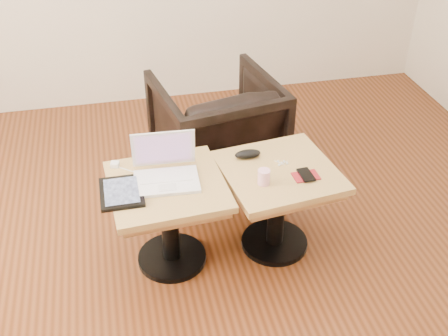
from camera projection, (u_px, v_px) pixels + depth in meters
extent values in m
cube|color=#49220E|center=(214.00, 289.00, 2.95)|extent=(4.50, 4.50, 0.01)
cylinder|color=black|center=(172.00, 257.00, 3.13)|extent=(0.38, 0.38, 0.03)
cylinder|color=black|center=(170.00, 224.00, 2.99)|extent=(0.09, 0.09, 0.46)
cube|color=brown|center=(168.00, 192.00, 2.87)|extent=(0.57, 0.57, 0.04)
cube|color=olive|center=(167.00, 186.00, 2.85)|extent=(0.62, 0.62, 0.04)
cylinder|color=black|center=(274.00, 242.00, 3.23)|extent=(0.38, 0.38, 0.03)
cylinder|color=black|center=(277.00, 209.00, 3.09)|extent=(0.09, 0.09, 0.46)
cube|color=brown|center=(279.00, 178.00, 2.98)|extent=(0.60, 0.60, 0.04)
cube|color=olive|center=(279.00, 172.00, 2.95)|extent=(0.65, 0.65, 0.04)
cube|color=white|center=(167.00, 182.00, 2.84)|extent=(0.34, 0.25, 0.02)
cube|color=silver|center=(166.00, 176.00, 2.86)|extent=(0.27, 0.12, 0.00)
cube|color=silver|center=(167.00, 187.00, 2.78)|extent=(0.09, 0.06, 0.00)
cube|color=white|center=(163.00, 148.00, 2.88)|extent=(0.33, 0.06, 0.22)
cube|color=maroon|center=(163.00, 148.00, 2.88)|extent=(0.29, 0.05, 0.18)
cube|color=black|center=(122.00, 192.00, 2.76)|extent=(0.21, 0.27, 0.02)
cube|color=#191E38|center=(121.00, 191.00, 2.76)|extent=(0.17, 0.22, 0.00)
cube|color=white|center=(115.00, 164.00, 2.96)|extent=(0.05, 0.05, 0.03)
ellipsoid|color=black|center=(248.00, 154.00, 3.02)|extent=(0.14, 0.06, 0.04)
cylinder|color=pink|center=(264.00, 177.00, 2.81)|extent=(0.06, 0.06, 0.08)
sphere|color=white|center=(282.00, 163.00, 2.98)|extent=(0.01, 0.01, 0.01)
sphere|color=white|center=(284.00, 161.00, 2.99)|extent=(0.01, 0.01, 0.01)
sphere|color=white|center=(278.00, 161.00, 2.99)|extent=(0.01, 0.01, 0.01)
sphere|color=white|center=(287.00, 163.00, 2.98)|extent=(0.01, 0.01, 0.01)
sphere|color=white|center=(279.00, 165.00, 2.97)|extent=(0.01, 0.01, 0.01)
cylinder|color=white|center=(282.00, 164.00, 2.98)|extent=(0.07, 0.04, 0.00)
cube|color=maroon|center=(306.00, 176.00, 2.89)|extent=(0.14, 0.10, 0.01)
cube|color=black|center=(306.00, 175.00, 2.88)|extent=(0.07, 0.12, 0.01)
imported|color=black|center=(216.00, 127.00, 3.66)|extent=(0.86, 0.87, 0.69)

